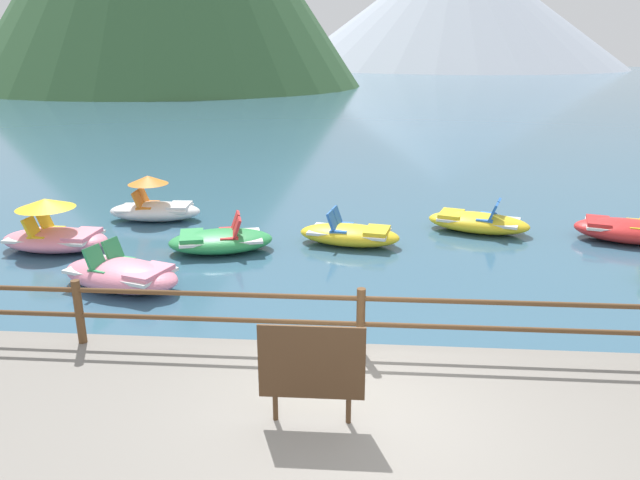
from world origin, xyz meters
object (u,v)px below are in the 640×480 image
Objects in this scene: pedal_boat_0 at (122,274)px; pedal_boat_5 at (54,233)px; pedal_boat_2 at (627,230)px; pedal_boat_4 at (478,222)px; pedal_boat_6 at (155,206)px; pedal_boat_7 at (220,240)px; pedal_boat_3 at (350,234)px; sign_board at (312,364)px.

pedal_boat_5 is (-2.41, 2.11, 0.11)m from pedal_boat_0.
pedal_boat_2 is 0.98× the size of pedal_boat_4.
pedal_boat_0 is 4.76m from pedal_boat_6.
pedal_boat_4 is 1.05× the size of pedal_boat_7.
pedal_boat_0 reaches higher than pedal_boat_2.
pedal_boat_4 is at bearing 17.87° from pedal_boat_7.
pedal_boat_6 reaches higher than pedal_boat_0.
pedal_boat_3 is at bearing -17.72° from pedal_boat_6.
pedal_boat_2 is 3.45m from pedal_boat_4.
pedal_boat_4 is (7.46, 4.26, -0.03)m from pedal_boat_0.
pedal_boat_2 reaches higher than pedal_boat_4.
sign_board reaches higher than pedal_boat_6.
pedal_boat_2 is 1.08× the size of pedal_boat_6.
pedal_boat_2 is (10.88, 3.73, -0.01)m from pedal_boat_0.
pedal_boat_3 is at bearing -173.55° from pedal_boat_2.
pedal_boat_3 is at bearing 7.49° from pedal_boat_5.
pedal_boat_0 is at bearing -41.19° from pedal_boat_5.
pedal_boat_6 is (-8.42, 0.40, 0.13)m from pedal_boat_4.
pedal_boat_0 is at bearing 131.49° from sign_board.
pedal_boat_3 is 3.00m from pedal_boat_7.
sign_board is at bearing -110.96° from pedal_boat_4.
pedal_boat_2 is at bearing 18.94° from pedal_boat_0.
sign_board is 10.57m from pedal_boat_6.
pedal_boat_7 is (1.38, 2.30, -0.03)m from pedal_boat_0.
sign_board is 9.35m from pedal_boat_5.
pedal_boat_4 is at bearing 69.04° from sign_board.
pedal_boat_2 is 1.05× the size of pedal_boat_3.
pedal_boat_7 is (-2.92, -0.69, 0.00)m from pedal_boat_3.
pedal_boat_0 is 1.13× the size of pedal_boat_6.
pedal_boat_5 is at bearing 134.00° from sign_board.
pedal_boat_3 is at bearing 88.29° from sign_board.
pedal_boat_5 is (-6.48, 6.71, -0.74)m from sign_board.
sign_board reaches higher than pedal_boat_3.
pedal_boat_0 is 3.20m from pedal_boat_5.
pedal_boat_7 is at bearing -171.43° from pedal_boat_2.
pedal_boat_5 is 3.79m from pedal_boat_7.
pedal_boat_3 is 5.51m from pedal_boat_6.
pedal_boat_4 is at bearing 21.91° from pedal_boat_3.
sign_board is at bearing -91.71° from pedal_boat_3.
sign_board is 0.47× the size of pedal_boat_3.
pedal_boat_5 is at bearing -173.02° from pedal_boat_2.
sign_board is at bearing -46.00° from pedal_boat_5.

